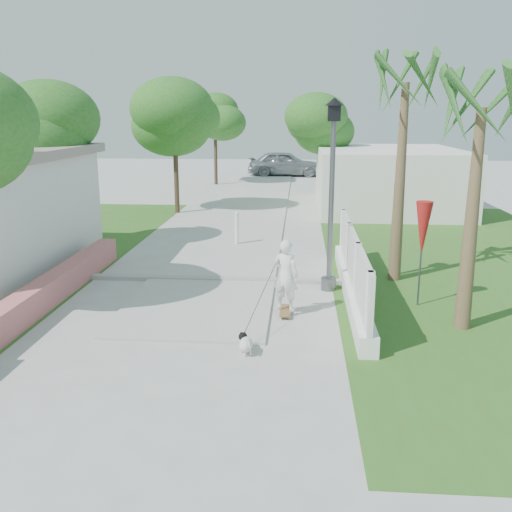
# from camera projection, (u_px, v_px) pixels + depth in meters

# --- Properties ---
(ground) EXTENTS (90.00, 90.00, 0.00)m
(ground) POSITION_uv_depth(u_px,v_px,m) (150.00, 395.00, 8.52)
(ground) COLOR #B7B7B2
(ground) RESTS_ON ground
(path_strip) EXTENTS (3.20, 36.00, 0.06)m
(path_strip) POSITION_uv_depth(u_px,v_px,m) (255.00, 199.00, 27.86)
(path_strip) COLOR #B7B7B2
(path_strip) RESTS_ON ground
(curb) EXTENTS (6.50, 0.25, 0.10)m
(curb) POSITION_uv_depth(u_px,v_px,m) (211.00, 279.00, 14.31)
(curb) COLOR #999993
(curb) RESTS_ON ground
(grass_right) EXTENTS (8.00, 20.00, 0.01)m
(grass_right) POSITION_uv_depth(u_px,v_px,m) (473.00, 266.00, 15.73)
(grass_right) COLOR #38601E
(grass_right) RESTS_ON ground
(pink_wall) EXTENTS (0.45, 8.20, 0.80)m
(pink_wall) POSITION_uv_depth(u_px,v_px,m) (40.00, 296.00, 12.13)
(pink_wall) COLOR #C86669
(pink_wall) RESTS_ON ground
(lattice_fence) EXTENTS (0.35, 7.00, 1.50)m
(lattice_fence) POSITION_uv_depth(u_px,v_px,m) (352.00, 274.00, 12.97)
(lattice_fence) COLOR white
(lattice_fence) RESTS_ON ground
(building_right) EXTENTS (6.00, 8.00, 2.60)m
(building_right) POSITION_uv_depth(u_px,v_px,m) (387.00, 178.00, 25.17)
(building_right) COLOR silver
(building_right) RESTS_ON ground
(street_lamp) EXTENTS (0.44, 0.44, 4.44)m
(street_lamp) POSITION_uv_depth(u_px,v_px,m) (332.00, 188.00, 13.03)
(street_lamp) COLOR #59595E
(street_lamp) RESTS_ON ground
(bollard) EXTENTS (0.14, 0.14, 1.09)m
(bollard) POSITION_uv_depth(u_px,v_px,m) (237.00, 228.00, 18.04)
(bollard) COLOR white
(bollard) RESTS_ON ground
(patio_umbrella) EXTENTS (0.36, 0.36, 2.30)m
(patio_umbrella) POSITION_uv_depth(u_px,v_px,m) (423.00, 230.00, 12.11)
(patio_umbrella) COLOR #59595E
(patio_umbrella) RESTS_ON ground
(tree_left_mid) EXTENTS (3.20, 3.20, 4.85)m
(tree_left_mid) POSITION_uv_depth(u_px,v_px,m) (33.00, 135.00, 16.28)
(tree_left_mid) COLOR #4C3826
(tree_left_mid) RESTS_ON ground
(tree_path_left) EXTENTS (3.40, 3.40, 5.23)m
(tree_path_left) POSITION_uv_depth(u_px,v_px,m) (175.00, 120.00, 23.27)
(tree_path_left) COLOR #4C3826
(tree_path_left) RESTS_ON ground
(tree_path_right) EXTENTS (3.00, 3.00, 4.79)m
(tree_path_right) POSITION_uv_depth(u_px,v_px,m) (323.00, 126.00, 26.75)
(tree_path_right) COLOR #4C3826
(tree_path_right) RESTS_ON ground
(tree_path_far) EXTENTS (3.20, 3.20, 5.17)m
(tree_path_far) POSITION_uv_depth(u_px,v_px,m) (215.00, 118.00, 32.92)
(tree_path_far) COLOR #4C3826
(tree_path_far) RESTS_ON ground
(palm_far) EXTENTS (1.80, 1.80, 5.30)m
(palm_far) POSITION_uv_depth(u_px,v_px,m) (405.00, 96.00, 13.37)
(palm_far) COLOR brown
(palm_far) RESTS_ON ground
(palm_near) EXTENTS (1.80, 1.80, 4.70)m
(palm_near) POSITION_uv_depth(u_px,v_px,m) (481.00, 121.00, 10.25)
(palm_near) COLOR brown
(palm_near) RESTS_ON ground
(skateboarder) EXTENTS (0.95, 2.33, 1.61)m
(skateboarder) POSITION_uv_depth(u_px,v_px,m) (270.00, 290.00, 11.19)
(skateboarder) COLOR brown
(skateboarder) RESTS_ON ground
(dog) EXTENTS (0.37, 0.50, 0.36)m
(dog) POSITION_uv_depth(u_px,v_px,m) (245.00, 343.00, 9.95)
(dog) COLOR silver
(dog) RESTS_ON ground
(parked_car) EXTENTS (4.95, 2.06, 1.68)m
(parked_car) POSITION_uv_depth(u_px,v_px,m) (285.00, 163.00, 38.13)
(parked_car) COLOR #9A9DA1
(parked_car) RESTS_ON ground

